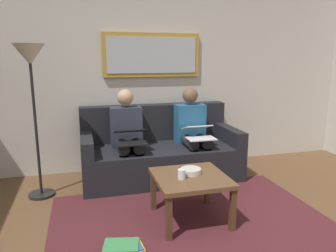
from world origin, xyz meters
name	(u,v)px	position (x,y,z in m)	size (l,w,h in m)	color
wall_rear	(151,74)	(0.00, -2.60, 1.30)	(6.00, 0.12, 2.60)	beige
area_rug	(192,221)	(0.00, -0.85, 0.00)	(2.60, 1.80, 0.01)	#4C1E23
couch	(160,152)	(0.00, -2.12, 0.31)	(1.96, 0.90, 0.90)	black
framed_mirror	(152,55)	(0.00, -2.51, 1.55)	(1.31, 0.05, 0.57)	#B7892D
coffee_table	(191,182)	(0.00, -0.90, 0.38)	(0.67, 0.67, 0.44)	brown
cup	(182,174)	(0.10, -0.85, 0.48)	(0.07, 0.07, 0.09)	silver
bowl	(191,171)	(-0.02, -0.96, 0.46)	(0.20, 0.20, 0.05)	beige
person_left	(192,129)	(-0.42, -2.05, 0.61)	(0.38, 0.58, 1.14)	#235B84
laptop_white	(199,132)	(-0.42, -1.81, 0.63)	(0.34, 0.36, 0.16)	white
person_right	(127,133)	(0.42, -2.05, 0.61)	(0.38, 0.58, 1.14)	#2D3342
laptop_black	(130,136)	(0.42, -1.81, 0.63)	(0.35, 0.36, 0.16)	black
magazine_stack	(123,247)	(0.69, -0.55, 0.03)	(0.34, 0.27, 0.05)	red
standing_lamp	(31,72)	(1.43, -1.85, 1.37)	(0.32, 0.32, 1.66)	black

